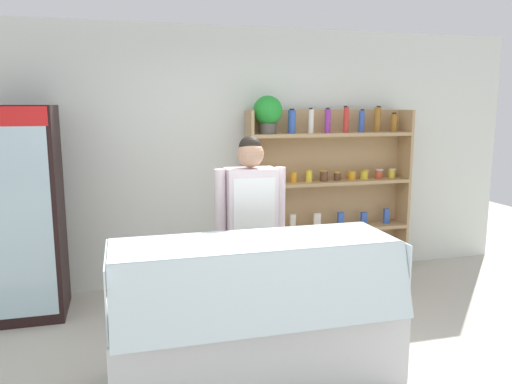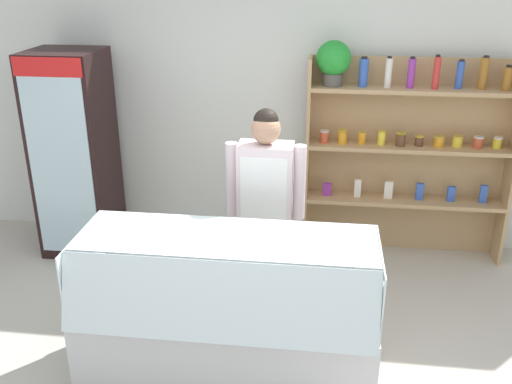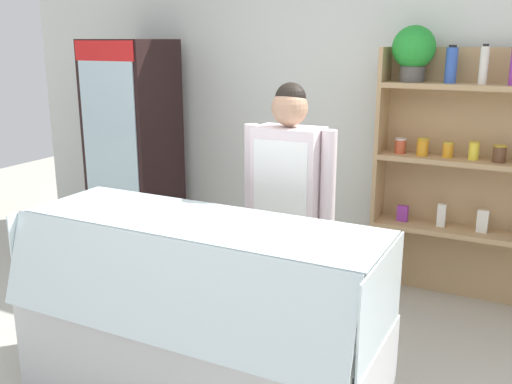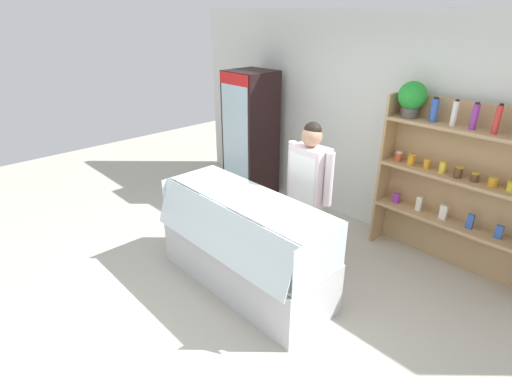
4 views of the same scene
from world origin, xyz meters
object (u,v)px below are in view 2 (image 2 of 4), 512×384
(shelving_unit, at_px, (397,138))
(shop_clerk, at_px, (265,198))
(deli_display_case, at_px, (227,332))
(drinks_fridge, at_px, (75,155))

(shelving_unit, bearing_deg, shop_clerk, -133.27)
(shelving_unit, height_order, deli_display_case, shelving_unit)
(drinks_fridge, height_order, deli_display_case, drinks_fridge)
(shop_clerk, bearing_deg, shelving_unit, 46.73)
(drinks_fridge, bearing_deg, deli_display_case, -43.87)
(drinks_fridge, height_order, shop_clerk, drinks_fridge)
(shop_clerk, bearing_deg, deli_display_case, -102.46)
(shelving_unit, relative_size, deli_display_case, 1.03)
(shelving_unit, bearing_deg, deli_display_case, -123.04)
(deli_display_case, xyz_separation_m, shop_clerk, (0.17, 0.77, 0.67))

